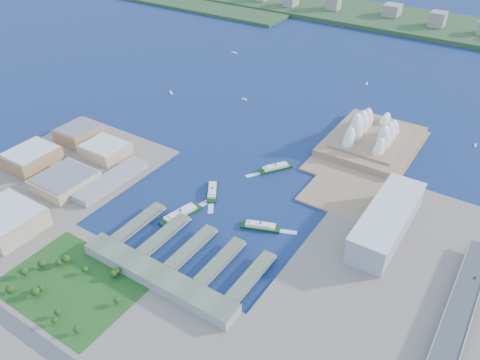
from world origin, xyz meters
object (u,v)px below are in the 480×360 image
Objects in this scene: opera_house at (375,128)px; ferry_d at (260,225)px; car_c at (475,278)px; ferry_b at (276,167)px; ferry_c at (180,213)px; toaster_building at (387,221)px; ferry_a at (212,190)px.

opera_house is 279.31m from ferry_d.
ferry_d is at bearing 9.58° from car_c.
ferry_d is 247.14m from car_c.
car_c is (294.01, -86.04, 10.55)m from ferry_b.
ferry_b is 136.79m from ferry_d.
ferry_c is (-143.20, -311.53, -26.26)m from opera_house.
toaster_building is at bearing 17.57° from ferry_b.
opera_house is 1.16× the size of toaster_building.
car_c is at bearing -17.00° from toaster_building.
ferry_c is at bearing -126.20° from ferry_a.
car_c is at bearing -101.57° from ferry_d.
car_c is (342.20, 78.21, 9.75)m from ferry_c.
toaster_building is 35.11× the size of car_c.
ferry_c reaches higher than ferry_d.
ferry_a is 64.91m from ferry_c.
ferry_c is 351.16m from car_c.
toaster_building reaches higher than ferry_a.
car_c is at bearing -154.09° from ferry_c.
car_c is (109.00, -33.32, -5.01)m from toaster_building.
ferry_a is (-139.63, -246.73, -27.28)m from opera_house.
ferry_c is at bearing -154.44° from toaster_building.
toaster_building reaches higher than ferry_c.
ferry_b is at bearing 0.53° from ferry_d.
ferry_a is 109.00m from ferry_b.
ferry_c is at bearing 12.87° from car_c.
ferry_a is at bearing -119.51° from opera_house.
toaster_building is at bearing -65.77° from opera_house.
ferry_a is 0.82× the size of ferry_c.
opera_house is at bearing -30.35° from ferry_d.
opera_house reaches higher than toaster_building.
car_c reaches higher than ferry_b.
ferry_b is 0.86× the size of ferry_c.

